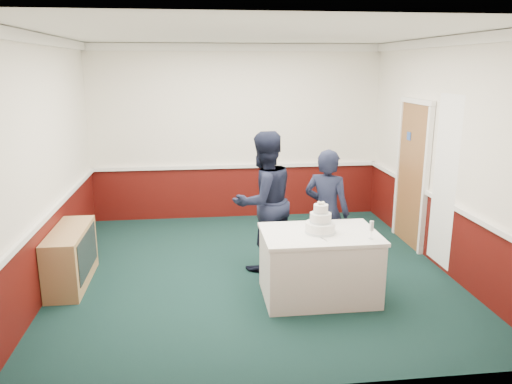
{
  "coord_description": "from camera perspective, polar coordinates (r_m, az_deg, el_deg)",
  "views": [
    {
      "loc": [
        -0.71,
        -6.1,
        2.63
      ],
      "look_at": [
        0.02,
        -0.1,
        1.1
      ],
      "focal_mm": 35.0,
      "sensor_mm": 36.0,
      "label": 1
    }
  ],
  "objects": [
    {
      "name": "ground",
      "position": [
        6.68,
        -0.28,
        -8.98
      ],
      "size": [
        5.0,
        5.0,
        0.0
      ],
      "primitive_type": "plane",
      "color": "#112B26",
      "rests_on": "ground"
    },
    {
      "name": "room_shell",
      "position": [
        6.79,
        -0.23,
        8.6
      ],
      "size": [
        5.0,
        5.0,
        3.0
      ],
      "color": "white",
      "rests_on": "ground"
    },
    {
      "name": "sideboard",
      "position": [
        6.59,
        -20.38,
        -6.96
      ],
      "size": [
        0.41,
        1.2,
        0.7
      ],
      "color": "#9B724B",
      "rests_on": "ground"
    },
    {
      "name": "cake_table",
      "position": [
        5.88,
        7.21,
        -8.2
      ],
      "size": [
        1.32,
        0.92,
        0.79
      ],
      "color": "white",
      "rests_on": "ground"
    },
    {
      "name": "wedding_cake",
      "position": [
        5.71,
        7.37,
        -3.56
      ],
      "size": [
        0.35,
        0.35,
        0.36
      ],
      "color": "white",
      "rests_on": "cake_table"
    },
    {
      "name": "cake_knife",
      "position": [
        5.55,
        7.53,
        -5.25
      ],
      "size": [
        0.08,
        0.21,
        0.0
      ],
      "primitive_type": "cube",
      "rotation": [
        0.0,
        0.0,
        0.31
      ],
      "color": "silver",
      "rests_on": "cake_table"
    },
    {
      "name": "champagne_flute",
      "position": [
        5.59,
        13.07,
        -3.91
      ],
      "size": [
        0.05,
        0.05,
        0.21
      ],
      "color": "silver",
      "rests_on": "cake_table"
    },
    {
      "name": "person_man",
      "position": [
        6.49,
        0.89,
        -1.09
      ],
      "size": [
        1.11,
        1.03,
        1.84
      ],
      "primitive_type": "imported",
      "rotation": [
        0.0,
        0.0,
        3.62
      ],
      "color": "black",
      "rests_on": "ground"
    },
    {
      "name": "person_woman",
      "position": [
        6.43,
        8.06,
        -2.31
      ],
      "size": [
        0.71,
        0.66,
        1.63
      ],
      "primitive_type": "imported",
      "rotation": [
        0.0,
        0.0,
        2.55
      ],
      "color": "black",
      "rests_on": "ground"
    }
  ]
}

